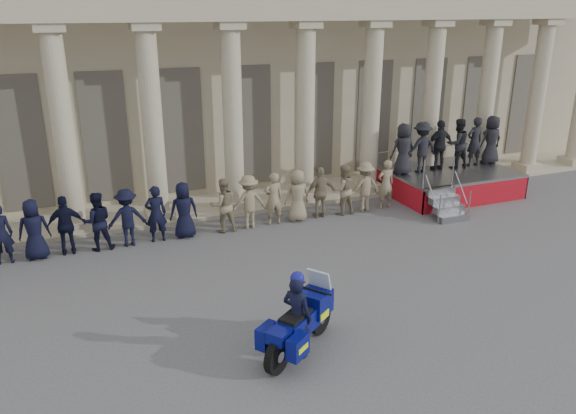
{
  "coord_description": "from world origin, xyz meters",
  "views": [
    {
      "loc": [
        -3.91,
        -9.61,
        6.69
      ],
      "look_at": [
        1.48,
        3.63,
        1.6
      ],
      "focal_mm": 35.0,
      "sensor_mm": 36.0,
      "label": 1
    }
  ],
  "objects": [
    {
      "name": "rider",
      "position": [
        -0.05,
        -0.59,
        0.92
      ],
      "size": [
        0.72,
        0.77,
        1.86
      ],
      "rotation": [
        0.0,
        0.0,
        2.19
      ],
      "color": "black",
      "rests_on": "ground"
    },
    {
      "name": "building",
      "position": [
        -0.0,
        14.74,
        4.52
      ],
      "size": [
        40.0,
        12.5,
        9.0
      ],
      "color": "tan",
      "rests_on": "ground"
    },
    {
      "name": "ground",
      "position": [
        0.0,
        0.0,
        0.0
      ],
      "size": [
        90.0,
        90.0,
        0.0
      ],
      "primitive_type": "plane",
      "color": "#4C4C4F",
      "rests_on": "ground"
    },
    {
      "name": "officer_rank",
      "position": [
        -3.64,
        6.45,
        0.87
      ],
      "size": [
        20.47,
        0.66,
        1.75
      ],
      "color": "black",
      "rests_on": "ground"
    },
    {
      "name": "reviewing_stand",
      "position": [
        9.22,
        7.0,
        1.58
      ],
      "size": [
        4.92,
        4.31,
        2.81
      ],
      "color": "gray",
      "rests_on": "ground"
    },
    {
      "name": "motorcycle",
      "position": [
        0.06,
        -0.51,
        0.67
      ],
      "size": [
        2.04,
        1.69,
        1.54
      ],
      "rotation": [
        0.0,
        0.0,
        0.62
      ],
      "color": "black",
      "rests_on": "ground"
    }
  ]
}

